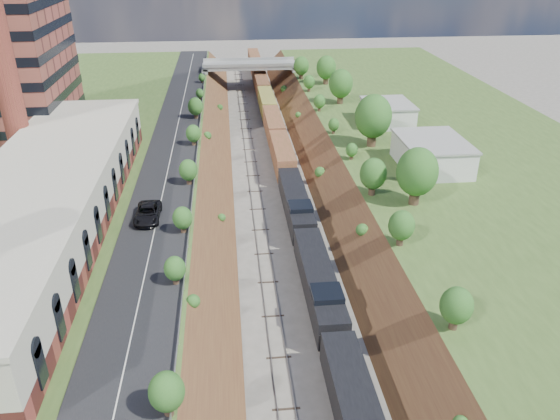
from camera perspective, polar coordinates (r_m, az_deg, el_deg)
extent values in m
cube|color=#3C5824|center=(91.71, -22.14, 3.26)|extent=(44.00, 180.00, 5.00)
cube|color=#3C5824|center=(96.27, 18.95, 4.87)|extent=(44.00, 180.00, 5.00)
cube|color=brown|center=(88.88, -8.17, 2.56)|extent=(10.00, 180.00, 10.00)
cube|color=brown|center=(90.48, 5.89, 3.14)|extent=(10.00, 180.00, 10.00)
cube|color=gray|center=(88.82, -2.75, 2.85)|extent=(1.58, 180.00, 0.18)
cube|color=gray|center=(89.20, 0.59, 2.99)|extent=(1.58, 180.00, 0.18)
cube|color=black|center=(87.33, -11.34, 5.44)|extent=(8.00, 180.00, 0.10)
cube|color=#99999E|center=(86.83, -8.67, 5.89)|extent=(0.06, 171.00, 0.30)
cube|color=brown|center=(69.65, -23.11, -0.90)|extent=(14.00, 62.00, 2.20)
cube|color=beige|center=(68.34, -23.58, 1.52)|extent=(14.00, 62.00, 4.30)
cube|color=beige|center=(67.45, -23.95, 3.36)|extent=(14.30, 62.30, 0.50)
cube|color=gray|center=(147.03, -7.77, 13.47)|extent=(1.50, 8.00, 6.20)
cube|color=gray|center=(148.04, 1.42, 13.78)|extent=(1.50, 8.00, 6.20)
cube|color=gray|center=(146.43, -3.19, 14.85)|extent=(24.00, 8.00, 1.00)
cube|color=gray|center=(142.36, -3.12, 14.84)|extent=(24.00, 0.30, 0.80)
cube|color=gray|center=(150.19, -3.28, 15.45)|extent=(24.00, 0.30, 0.80)
cube|color=silver|center=(84.22, 15.58, 5.60)|extent=(9.00, 12.00, 4.00)
cube|color=silver|center=(103.84, 11.16, 9.86)|extent=(8.00, 10.00, 3.60)
cylinder|color=#473323|center=(71.90, 13.88, 1.59)|extent=(1.30, 1.30, 2.62)
ellipsoid|color=#2B6021|center=(70.68, 14.15, 3.90)|extent=(5.25, 5.25, 6.30)
cylinder|color=#473323|center=(51.34, -10.72, -9.87)|extent=(0.66, 0.66, 1.22)
ellipsoid|color=#2B6021|center=(50.50, -10.86, -8.53)|extent=(2.45, 2.45, 2.94)
cube|color=black|center=(59.64, 4.05, -7.45)|extent=(3.12, 18.69, 3.06)
cube|color=black|center=(76.56, 1.65, 0.76)|extent=(3.12, 18.69, 3.06)
cube|color=brown|center=(132.90, -1.68, 12.15)|extent=(3.12, 99.46, 3.74)
imported|color=black|center=(67.78, -13.65, -0.29)|extent=(2.90, 6.25, 1.74)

